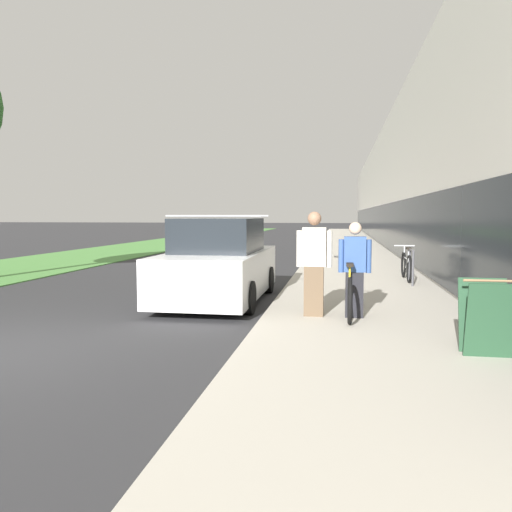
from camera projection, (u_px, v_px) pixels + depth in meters
name	position (u px, v px, depth m)	size (l,w,h in m)	color
sidewalk_slab	(349.00, 248.00, 26.11)	(3.52, 70.00, 0.12)	#BCB5A5
storefront_facade	(453.00, 191.00, 32.59)	(10.01, 70.00, 6.76)	silver
lawn_strip	(170.00, 243.00, 31.90)	(4.94, 70.00, 0.03)	#518E42
tandem_bicycle	(349.00, 290.00, 8.38)	(0.52, 2.47, 0.91)	black
person_rider	(355.00, 270.00, 8.03)	(0.52, 0.20, 1.54)	black
person_bystander	(314.00, 264.00, 8.15)	(0.58, 0.23, 1.71)	brown
bike_rack_hoop	(411.00, 263.00, 11.84)	(0.05, 0.60, 0.84)	#4C4C51
cruiser_bike_nearest	(406.00, 266.00, 12.67)	(0.52, 1.78, 0.87)	black
sandwich_board_sign	(487.00, 317.00, 5.87)	(0.56, 0.56, 0.90)	#23472D
parked_sedan_curbside	(219.00, 264.00, 10.26)	(1.92, 4.19, 1.77)	white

